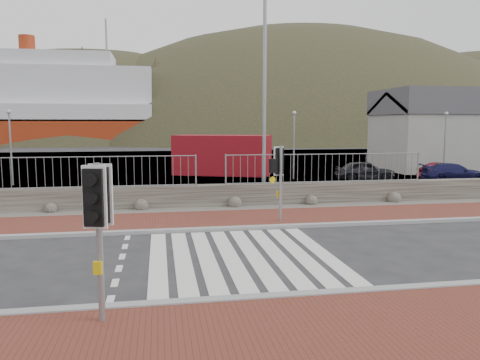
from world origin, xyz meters
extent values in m
plane|color=#28282B|center=(0.00, 0.00, 0.00)|extent=(220.00, 220.00, 0.00)
cube|color=brown|center=(0.00, -5.00, 0.04)|extent=(40.00, 4.00, 0.08)
cube|color=brown|center=(0.00, 4.50, 0.04)|extent=(40.00, 3.00, 0.08)
cube|color=gray|center=(0.00, -3.00, 0.05)|extent=(40.00, 0.25, 0.12)
cube|color=gray|center=(0.00, 3.00, 0.05)|extent=(40.00, 0.25, 0.12)
cube|color=silver|center=(-2.10, 0.00, 0.01)|extent=(0.42, 5.60, 0.01)
cube|color=silver|center=(-1.50, 0.00, 0.01)|extent=(0.42, 5.60, 0.01)
cube|color=silver|center=(-0.90, 0.00, 0.01)|extent=(0.42, 5.60, 0.01)
cube|color=silver|center=(-0.30, 0.00, 0.01)|extent=(0.42, 5.60, 0.01)
cube|color=silver|center=(0.30, 0.00, 0.01)|extent=(0.42, 5.60, 0.01)
cube|color=silver|center=(0.90, 0.00, 0.01)|extent=(0.42, 5.60, 0.01)
cube|color=silver|center=(1.50, 0.00, 0.01)|extent=(0.42, 5.60, 0.01)
cube|color=silver|center=(2.10, 0.00, 0.01)|extent=(0.42, 5.60, 0.01)
cube|color=#59544C|center=(0.00, 6.50, 0.03)|extent=(40.00, 1.50, 0.06)
cube|color=#433D37|center=(0.00, 7.30, 0.45)|extent=(40.00, 0.60, 0.90)
cylinder|color=gray|center=(-4.80, 7.15, 2.10)|extent=(8.40, 0.04, 0.04)
cylinder|color=gray|center=(-0.60, 7.15, 1.50)|extent=(0.07, 0.07, 1.20)
cylinder|color=gray|center=(4.80, 7.15, 2.10)|extent=(8.40, 0.04, 0.04)
cylinder|color=gray|center=(0.60, 7.15, 1.50)|extent=(0.07, 0.07, 1.20)
cylinder|color=gray|center=(9.00, 7.15, 1.50)|extent=(0.07, 0.07, 1.20)
cube|color=#4C4C4F|center=(0.00, 27.90, 0.00)|extent=(120.00, 40.00, 0.50)
cube|color=#3F4C54|center=(0.00, 62.90, 0.00)|extent=(220.00, 50.00, 0.05)
cube|color=silver|center=(-18.00, 67.90, 9.00)|extent=(30.00, 12.00, 6.00)
cube|color=silver|center=(-18.00, 67.90, 13.00)|extent=(18.00, 10.00, 2.50)
cylinder|color=maroon|center=(-22.00, 67.90, 15.50)|extent=(2.40, 2.40, 3.00)
cylinder|color=gray|center=(-10.00, 67.90, 17.00)|extent=(0.30, 0.30, 6.00)
cube|color=#9E9E99|center=(20.00, 19.90, 2.00)|extent=(12.00, 6.00, 4.00)
cube|color=#4C4C51|center=(20.00, 19.90, 4.90)|extent=(12.20, 6.20, 1.80)
ellipsoid|color=#2B2D1B|center=(-15.00, 87.90, -20.00)|extent=(106.40, 68.40, 76.00)
ellipsoid|color=#2B2D1B|center=(30.00, 87.90, -26.00)|extent=(140.00, 90.00, 100.00)
cylinder|color=gray|center=(-3.02, -3.60, 1.36)|extent=(0.11, 0.11, 2.72)
cube|color=gold|center=(-3.02, -3.60, 1.02)|extent=(0.15, 0.11, 0.21)
cube|color=black|center=(-3.02, -3.60, 2.19)|extent=(0.43, 0.32, 1.02)
sphere|color=red|center=(-3.02, -3.60, 2.48)|extent=(0.15, 0.15, 0.15)
cylinder|color=gray|center=(1.99, 3.78, 1.31)|extent=(0.10, 0.10, 2.62)
cube|color=gold|center=(1.99, 3.78, 0.98)|extent=(0.15, 0.12, 0.21)
cube|color=black|center=(1.99, 3.78, 2.10)|extent=(0.43, 0.34, 0.98)
sphere|color=#0CE53F|center=(1.99, 3.78, 1.82)|extent=(0.14, 0.14, 0.14)
cube|color=black|center=(1.68, 3.66, 1.96)|extent=(0.25, 0.21, 0.47)
cylinder|color=gray|center=(2.39, 8.10, 4.51)|extent=(0.16, 0.16, 9.01)
cube|color=maroon|center=(2.13, 19.43, 1.30)|extent=(6.77, 4.64, 2.60)
imported|color=black|center=(10.01, 14.59, 0.59)|extent=(3.63, 1.90, 1.18)
imported|color=#5A0C17|center=(14.55, 13.48, 0.54)|extent=(3.44, 1.72, 1.08)
imported|color=#161644|center=(14.72, 13.01, 0.55)|extent=(3.94, 2.01, 1.09)
camera|label=1|loc=(-2.02, -11.37, 3.35)|focal=35.00mm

